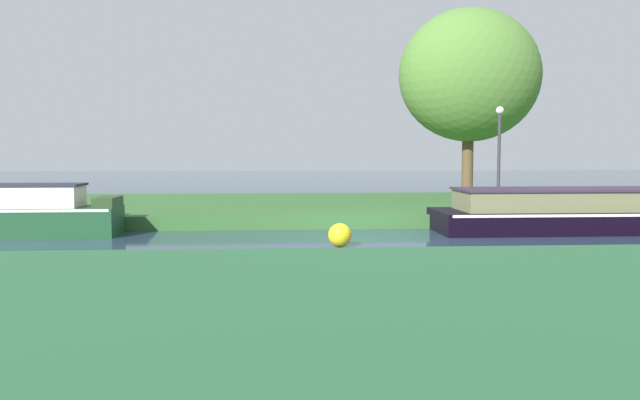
{
  "coord_description": "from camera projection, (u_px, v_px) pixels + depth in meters",
  "views": [
    {
      "loc": [
        -2.25,
        -15.62,
        2.17
      ],
      "look_at": [
        -1.09,
        1.2,
        0.9
      ],
      "focal_mm": 35.45,
      "sensor_mm": 36.0,
      "label": 1
    }
  ],
  "objects": [
    {
      "name": "forest_narrowboat",
      "position": [
        5.0,
        213.0,
        16.36
      ],
      "size": [
        5.85,
        1.45,
        1.36
      ],
      "color": "#194426",
      "rests_on": "ground_plane"
    },
    {
      "name": "ground_plane",
      "position": [
        366.0,
        239.0,
        15.85
      ],
      "size": [
        120.0,
        120.0,
        0.0
      ],
      "primitive_type": "plane",
      "color": "#26394E"
    },
    {
      "name": "riverbank_near",
      "position": [
        484.0,
        333.0,
        6.88
      ],
      "size": [
        72.0,
        10.0,
        0.4
      ],
      "primitive_type": "cube",
      "color": "#275936",
      "rests_on": "ground_plane"
    },
    {
      "name": "willow_tree_left",
      "position": [
        470.0,
        76.0,
        24.29
      ],
      "size": [
        5.49,
        4.3,
        7.29
      ],
      "color": "brown",
      "rests_on": "riverbank_far"
    },
    {
      "name": "black_barge",
      "position": [
        609.0,
        212.0,
        17.49
      ],
      "size": [
        10.1,
        2.38,
        1.19
      ],
      "color": "black",
      "rests_on": "ground_plane"
    },
    {
      "name": "riverbank_far",
      "position": [
        339.0,
        207.0,
        22.8
      ],
      "size": [
        72.0,
        10.0,
        0.4
      ],
      "primitive_type": "cube",
      "color": "#315F2C",
      "rests_on": "ground_plane"
    },
    {
      "name": "lamp_post",
      "position": [
        499.0,
        146.0,
        19.68
      ],
      "size": [
        0.24,
        0.24,
        3.2
      ],
      "color": "#333338",
      "rests_on": "riverbank_far"
    },
    {
      "name": "mooring_post_near",
      "position": [
        547.0,
        202.0,
        18.75
      ],
      "size": [
        0.17,
        0.17,
        0.61
      ],
      "primitive_type": "cylinder",
      "color": "#513A21",
      "rests_on": "riverbank_far"
    },
    {
      "name": "channel_buoy",
      "position": [
        340.0,
        235.0,
        14.52
      ],
      "size": [
        0.55,
        0.55,
        0.55
      ],
      "primitive_type": "sphere",
      "color": "yellow",
      "rests_on": "ground_plane"
    }
  ]
}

